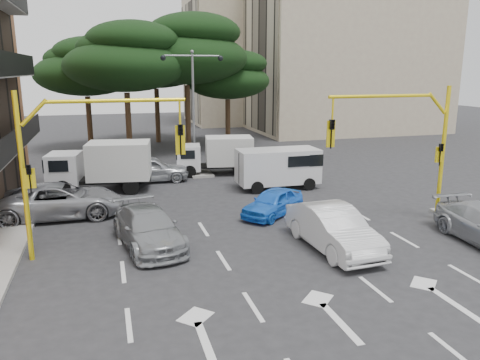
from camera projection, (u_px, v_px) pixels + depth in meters
The scene contains 20 objects.
ground at pixel (276, 254), 17.30m from camera, with size 120.00×120.00×0.00m, color #28282B.
median_strip at pixel (195, 168), 32.24m from camera, with size 1.40×6.00×0.15m, color gray.
apartment_beige_near at pixel (347, 44), 50.45m from camera, with size 20.20×12.15×18.70m.
apartment_beige_far at pixel (252, 56), 60.01m from camera, with size 16.20×12.15×16.70m.
pine_left_near at pixel (126, 57), 35.00m from camera, with size 9.15×9.15×10.23m.
pine_center at pixel (187, 49), 38.07m from camera, with size 9.98×9.98×11.16m.
pine_left_far at pixel (86, 66), 38.09m from camera, with size 8.32×8.32×9.30m.
pine_right at pixel (228, 75), 41.50m from camera, with size 7.49×7.49×8.37m.
pine_back at pixel (156, 59), 42.36m from camera, with size 9.15×9.15×10.23m.
signal_mast_right at pixel (410, 136), 20.11m from camera, with size 5.79×0.37×6.00m.
signal_mast_left at pixel (76, 151), 16.42m from camera, with size 5.79×0.37×6.00m.
street_lamp_center at pixel (193, 89), 31.00m from camera, with size 4.16×0.36×7.77m.
car_white_hatch at pixel (333, 228), 17.66m from camera, with size 1.73×4.96×1.64m, color silver.
car_blue_compact at pixel (273, 202), 21.80m from camera, with size 1.49×3.71×1.26m, color blue.
car_silver_wagon at pixel (148, 228), 18.04m from camera, with size 2.03×4.99×1.45m, color gray.
car_silver_cross_a at pixel (60, 201), 21.49m from camera, with size 2.65×5.74×1.59m, color #98999F.
car_silver_cross_b at pixel (150, 169), 28.38m from camera, with size 1.85×4.60×1.57m, color #A6A9AE.
van_white at pixel (278, 168), 26.79m from camera, with size 2.09×4.62×2.31m, color silver, non-canonical shape.
box_truck_a at pixel (101, 167), 26.08m from camera, with size 2.35×5.60×2.76m, color silver, non-canonical shape.
box_truck_b at pixel (215, 156), 30.35m from camera, with size 2.08×4.96×2.44m, color silver, non-canonical shape.
Camera 1 is at (-5.77, -15.19, 6.67)m, focal length 35.00 mm.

